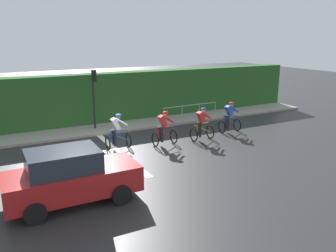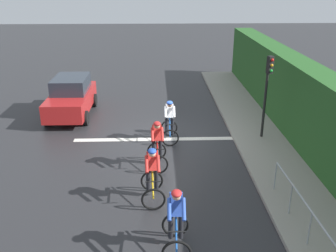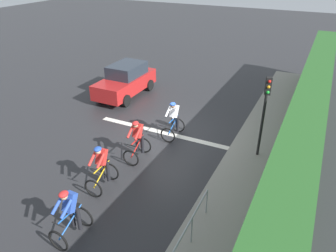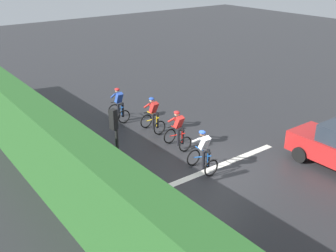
% 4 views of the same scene
% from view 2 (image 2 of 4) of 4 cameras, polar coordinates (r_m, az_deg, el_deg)
% --- Properties ---
extents(ground_plane, '(80.00, 80.00, 0.00)m').
position_cam_2_polar(ground_plane, '(14.99, -0.90, -1.93)').
color(ground_plane, '#28282B').
extents(sidewalk_kerb, '(2.80, 25.54, 0.12)m').
position_cam_2_polar(sidewalk_kerb, '(13.88, 16.99, -4.70)').
color(sidewalk_kerb, gray).
rests_on(sidewalk_kerb, ground).
extents(stone_wall_low, '(0.44, 25.54, 0.41)m').
position_cam_2_polar(stone_wall_low, '(14.13, 20.52, -4.03)').
color(stone_wall_low, gray).
rests_on(stone_wall_low, ground).
extents(hedge_wall, '(1.10, 25.54, 2.99)m').
position_cam_2_polar(hedge_wall, '(13.77, 22.37, 0.87)').
color(hedge_wall, '#265623').
rests_on(hedge_wall, ground).
extents(road_marking_stop_line, '(7.00, 0.30, 0.01)m').
position_cam_2_polar(road_marking_stop_line, '(14.94, -0.90, -2.01)').
color(road_marking_stop_line, silver).
rests_on(road_marking_stop_line, ground).
extents(cyclist_lead, '(0.71, 1.10, 1.66)m').
position_cam_2_polar(cyclist_lead, '(8.88, 1.24, -14.25)').
color(cyclist_lead, black).
rests_on(cyclist_lead, ground).
extents(cyclist_second, '(0.73, 1.11, 1.66)m').
position_cam_2_polar(cyclist_second, '(10.70, -2.40, -7.47)').
color(cyclist_second, black).
rests_on(cyclist_second, ground).
extents(cyclist_mid, '(0.72, 1.10, 1.66)m').
position_cam_2_polar(cyclist_mid, '(12.53, -1.66, -2.88)').
color(cyclist_mid, black).
rests_on(cyclist_mid, ground).
extents(cyclist_fourth, '(0.68, 1.08, 1.66)m').
position_cam_2_polar(cyclist_fourth, '(14.54, 0.24, 0.69)').
color(cyclist_fourth, black).
rests_on(cyclist_fourth, ground).
extents(car_red, '(1.89, 4.10, 1.76)m').
position_cam_2_polar(car_red, '(17.89, -14.51, 4.32)').
color(car_red, '#B21E1E').
rests_on(car_red, ground).
extents(traffic_light_near_crossing, '(0.25, 0.31, 3.34)m').
position_cam_2_polar(traffic_light_near_crossing, '(14.64, 14.89, 5.98)').
color(traffic_light_near_crossing, black).
rests_on(traffic_light_near_crossing, ground).
extents(pedestrian_railing_kerbside, '(0.14, 3.76, 1.03)m').
position_cam_2_polar(pedestrian_railing_kerbside, '(9.97, 19.55, -11.24)').
color(pedestrian_railing_kerbside, '#999EA3').
rests_on(pedestrian_railing_kerbside, ground).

